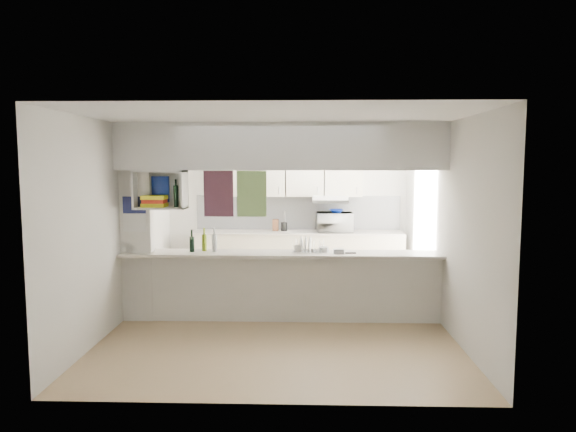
{
  "coord_description": "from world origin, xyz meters",
  "views": [
    {
      "loc": [
        0.3,
        -6.66,
        2.08
      ],
      "look_at": [
        0.08,
        0.5,
        1.35
      ],
      "focal_mm": 32.0,
      "sensor_mm": 36.0,
      "label": 1
    }
  ],
  "objects_px": {
    "microwave": "(335,222)",
    "dish_rack": "(308,246)",
    "bowl": "(336,211)",
    "wine_bottles": "(204,243)"
  },
  "relations": [
    {
      "from": "microwave",
      "to": "dish_rack",
      "type": "relative_size",
      "value": 1.39
    },
    {
      "from": "bowl",
      "to": "wine_bottles",
      "type": "distance_m",
      "value": 2.75
    },
    {
      "from": "dish_rack",
      "to": "microwave",
      "type": "bearing_deg",
      "value": 84.6
    },
    {
      "from": "bowl",
      "to": "dish_rack",
      "type": "bearing_deg",
      "value": -104.04
    },
    {
      "from": "microwave",
      "to": "dish_rack",
      "type": "height_order",
      "value": "microwave"
    },
    {
      "from": "microwave",
      "to": "bowl",
      "type": "height_order",
      "value": "bowl"
    },
    {
      "from": "microwave",
      "to": "dish_rack",
      "type": "xyz_separation_m",
      "value": [
        -0.47,
        -2.01,
        -0.08
      ]
    },
    {
      "from": "microwave",
      "to": "wine_bottles",
      "type": "bearing_deg",
      "value": 45.03
    },
    {
      "from": "wine_bottles",
      "to": "dish_rack",
      "type": "bearing_deg",
      "value": 0.87
    },
    {
      "from": "bowl",
      "to": "dish_rack",
      "type": "height_order",
      "value": "bowl"
    }
  ]
}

